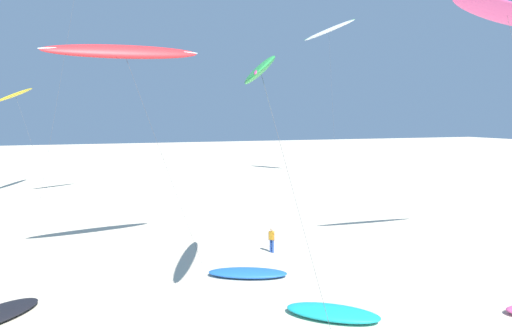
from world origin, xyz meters
The scene contains 8 objects.
flying_kite_0 centered at (2.04, 17.60, 10.48)m, with size 4.03×10.37×11.71m.
flying_kite_1 centered at (26.35, 55.34, 20.57)m, with size 5.20×10.14×22.05m.
flying_kite_2 centered at (18.08, 19.33, 14.48)m, with size 8.58×7.84×15.52m.
flying_kite_4 centered at (-3.10, 25.75, 12.09)m, with size 8.80×3.21×12.79m.
flying_kite_5 centered at (-13.00, 54.50, 10.92)m, with size 5.56×11.23×12.22m.
grounded_kite_0 centered at (4.35, 15.06, 0.22)m, with size 4.08×3.65×0.43m.
grounded_kite_3 centered at (2.55, 20.87, 0.19)m, with size 4.44×3.03×0.38m.
person_near_right centered at (5.31, 24.30, 0.87)m, with size 0.33×0.44×1.59m.
Camera 1 is at (-4.74, -0.52, 8.39)m, focal length 30.85 mm.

